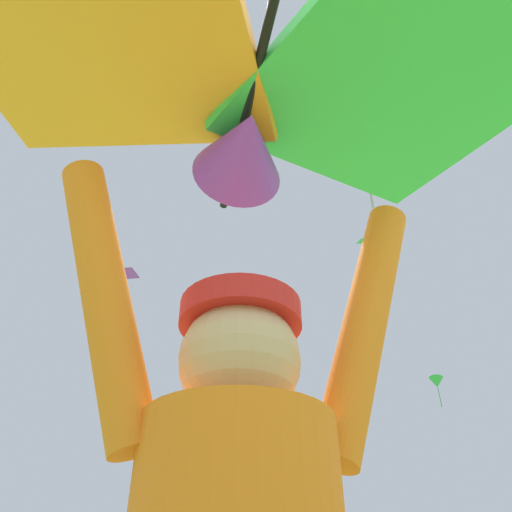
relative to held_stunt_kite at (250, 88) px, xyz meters
name	(u,v)px	position (x,y,z in m)	size (l,w,h in m)	color
held_stunt_kite	(250,88)	(0.00, 0.00, 0.00)	(1.80, 1.13, 0.41)	black
distant_kite_green_mid_left	(437,382)	(8.03, 22.23, 8.45)	(0.68, 0.67, 1.45)	green
distant_kite_green_mid_right	(365,240)	(6.51, 25.23, 19.10)	(1.25, 1.23, 0.43)	green
distant_kite_white_low_left	(361,141)	(2.59, 8.28, 9.15)	(1.96, 1.90, 2.97)	white
distant_kite_purple_overhead_distant	(128,273)	(-4.99, 15.39, 10.02)	(0.93, 0.93, 0.19)	purple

